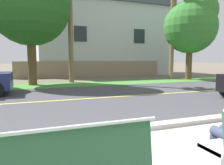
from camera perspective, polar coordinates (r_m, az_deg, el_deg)
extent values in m
plane|color=#665B4C|center=(10.12, -10.91, -2.93)|extent=(140.00, 140.00, 0.00)
cube|color=#ADA89E|center=(4.76, 0.70, -12.58)|extent=(44.00, 0.30, 0.11)
cube|color=#424247|center=(8.66, -9.26, -4.41)|extent=(52.00, 8.00, 0.01)
cube|color=#E0CC4C|center=(8.66, -9.26, -4.38)|extent=(48.00, 0.14, 0.01)
cube|color=#478438|center=(13.67, -13.43, -0.59)|extent=(48.00, 2.80, 0.02)
cube|color=#285138|center=(2.09, -12.93, -18.88)|extent=(1.78, 0.12, 0.52)
cylinder|color=silver|center=(1.98, -13.09, -11.63)|extent=(1.86, 0.04, 0.04)
cube|color=silver|center=(3.29, 24.74, -18.87)|extent=(0.14, 0.40, 0.45)
cylinder|color=#333D56|center=(3.81, 25.04, -15.54)|extent=(0.12, 0.12, 0.43)
cube|color=black|center=(3.93, 24.04, -17.65)|extent=(0.09, 0.24, 0.07)
cylinder|color=#333D56|center=(3.94, 26.94, -14.93)|extent=(0.12, 0.12, 0.43)
cube|color=black|center=(4.05, 25.95, -17.01)|extent=(0.09, 0.24, 0.07)
cylinder|color=black|center=(11.75, -27.14, -0.67)|extent=(0.64, 0.18, 0.64)
cylinder|color=brown|center=(14.01, -20.26, 5.38)|extent=(0.50, 0.50, 2.96)
sphere|color=#23561E|center=(14.36, -20.78, 18.47)|extent=(4.73, 4.73, 4.73)
cylinder|color=brown|center=(18.04, 19.52, 4.81)|extent=(0.47, 0.47, 2.51)
sphere|color=#33752D|center=(18.20, 19.84, 13.53)|extent=(4.02, 4.02, 4.02)
sphere|color=#33752D|center=(18.49, 21.86, 17.12)|extent=(2.81, 2.81, 2.81)
cylinder|color=brown|center=(15.20, -10.94, 18.66)|extent=(0.32, 0.32, 9.78)
cylinder|color=brown|center=(17.69, 15.56, 13.38)|extent=(0.32, 0.32, 7.72)
cube|color=gray|center=(19.32, -5.04, 3.56)|extent=(13.00, 0.36, 1.40)
cube|color=#B7BCC1|center=(22.93, -3.00, 10.69)|extent=(12.50, 6.40, 6.75)
cube|color=#474C56|center=(23.51, -3.06, 19.66)|extent=(13.50, 6.91, 0.60)
cube|color=#232833|center=(19.14, -8.29, 12.54)|extent=(1.10, 0.06, 1.30)
cube|color=#232833|center=(21.05, 7.20, 11.97)|extent=(1.10, 0.06, 1.30)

